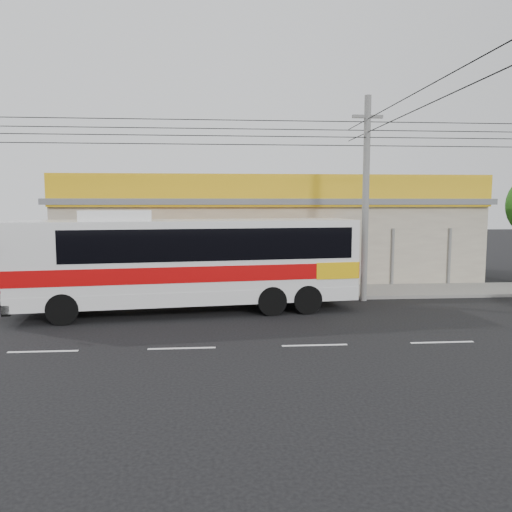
{
  "coord_description": "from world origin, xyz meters",
  "views": [
    {
      "loc": [
        -2.95,
        -17.04,
        4.32
      ],
      "look_at": [
        -1.43,
        2.0,
        2.26
      ],
      "focal_mm": 35.0,
      "sensor_mm": 36.0,
      "label": 1
    }
  ],
  "objects_px": {
    "coach_bus": "(195,258)",
    "motorbike_dark": "(59,283)",
    "motorbike_red": "(23,282)",
    "utility_pole": "(367,132)"
  },
  "relations": [
    {
      "from": "motorbike_dark",
      "to": "utility_pole",
      "type": "relative_size",
      "value": 0.05
    },
    {
      "from": "coach_bus",
      "to": "motorbike_red",
      "type": "distance_m",
      "value": 8.88
    },
    {
      "from": "motorbike_red",
      "to": "coach_bus",
      "type": "bearing_deg",
      "value": -142.64
    },
    {
      "from": "coach_bus",
      "to": "motorbike_dark",
      "type": "relative_size",
      "value": 7.2
    },
    {
      "from": "motorbike_red",
      "to": "motorbike_dark",
      "type": "distance_m",
      "value": 1.75
    },
    {
      "from": "coach_bus",
      "to": "motorbike_dark",
      "type": "bearing_deg",
      "value": 145.67
    },
    {
      "from": "motorbike_red",
      "to": "motorbike_dark",
      "type": "height_order",
      "value": "motorbike_red"
    },
    {
      "from": "motorbike_red",
      "to": "motorbike_dark",
      "type": "bearing_deg",
      "value": -132.08
    },
    {
      "from": "motorbike_red",
      "to": "motorbike_dark",
      "type": "xyz_separation_m",
      "value": [
        1.7,
        -0.44,
        -0.01
      ]
    },
    {
      "from": "coach_bus",
      "to": "motorbike_red",
      "type": "height_order",
      "value": "coach_bus"
    }
  ]
}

